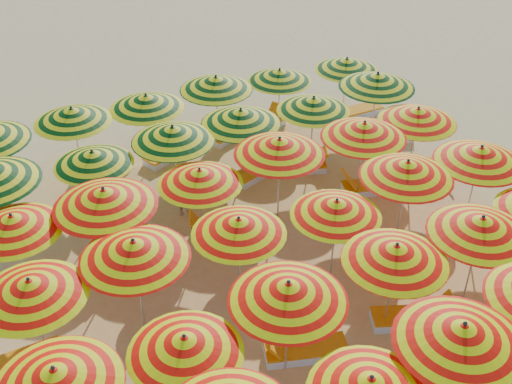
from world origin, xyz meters
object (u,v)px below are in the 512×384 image
umbrella_21 (279,147)px  umbrella_32 (146,102)px  umbrella_26 (173,134)px  lounger_15 (171,153)px  umbrella_7 (185,345)px  lounger_10 (421,166)px  umbrella_13 (134,250)px  lounger_9 (371,187)px  umbrella_12 (30,288)px  umbrella_17 (480,155)px  lounger_4 (304,350)px  umbrella_16 (407,169)px  umbrella_22 (364,130)px  umbrella_20 (200,177)px  lounger_18 (357,112)px  lounger_16 (231,133)px  lounger_13 (384,135)px  umbrella_14 (239,226)px  lounger_6 (18,364)px  umbrella_34 (280,75)px  umbrella_25 (93,158)px  umbrella_18 (13,223)px  lounger_5 (413,318)px  lounger_17 (264,127)px  umbrella_3 (462,334)px  umbrella_33 (216,83)px  umbrella_23 (418,115)px  umbrella_19 (104,198)px  umbrella_10 (481,226)px  umbrella_28 (314,104)px  umbrella_29 (377,80)px  umbrella_31 (72,115)px  lounger_12 (299,165)px  lounger_14 (101,170)px  lounger_7 (135,259)px  umbrella_35 (347,64)px  lounger_11 (259,169)px  umbrella_9 (396,254)px  lounger_8 (223,231)px  umbrella_15 (336,208)px

umbrella_21 → umbrella_32: 4.63m
umbrella_26 → lounger_15: umbrella_26 is taller
umbrella_7 → lounger_10: 10.64m
umbrella_13 → lounger_9: 7.89m
umbrella_12 → umbrella_17: bearing=-0.7°
umbrella_13 → lounger_4: 4.02m
umbrella_16 → umbrella_22: (0.14, 2.02, 0.01)m
umbrella_20 → lounger_18: (7.24, 3.93, -1.77)m
lounger_10 → lounger_16: 6.05m
umbrella_7 → lounger_13: bearing=36.6°
umbrella_14 → lounger_6: 5.25m
umbrella_7 → umbrella_34: umbrella_7 is taller
umbrella_7 → umbrella_25: bearing=88.9°
umbrella_18 → umbrella_26: umbrella_26 is taller
lounger_5 → lounger_17: 9.09m
umbrella_3 → umbrella_33: umbrella_3 is taller
lounger_15 → umbrella_23: bearing=-57.9°
umbrella_21 → umbrella_22: size_ratio=1.20×
umbrella_7 → umbrella_19: size_ratio=1.03×
umbrella_10 → umbrella_16: bearing=91.6°
umbrella_33 → lounger_10: umbrella_33 is taller
umbrella_25 → umbrella_28: size_ratio=0.82×
umbrella_21 → umbrella_22: 2.41m
umbrella_3 → umbrella_20: (-2.03, 6.82, -0.26)m
umbrella_3 → lounger_18: size_ratio=1.56×
lounger_17 → umbrella_33: bearing=157.5°
umbrella_10 → umbrella_14: 5.09m
umbrella_16 → umbrella_29: (2.18, 4.35, 0.03)m
umbrella_31 → umbrella_25: bearing=-90.4°
lounger_12 → lounger_16: 2.86m
umbrella_31 → lounger_6: bearing=-113.8°
umbrella_7 → lounger_5: 5.49m
lounger_14 → lounger_7: bearing=68.2°
umbrella_35 → lounger_18: bearing=-14.3°
umbrella_12 → umbrella_26: 6.09m
umbrella_19 → umbrella_33: bearing=44.6°
umbrella_17 → lounger_5: size_ratio=1.55×
lounger_16 → lounger_17: 1.16m
umbrella_34 → lounger_14: 6.23m
lounger_6 → lounger_11: same height
umbrella_18 → umbrella_29: bearing=11.3°
umbrella_9 → lounger_8: umbrella_9 is taller
umbrella_35 → lounger_18: (0.50, -0.13, -1.77)m
lounger_8 → umbrella_3: bearing=123.3°
umbrella_20 → lounger_4: size_ratio=1.31×
umbrella_14 → umbrella_31: size_ratio=0.79×
umbrella_16 → umbrella_35: size_ratio=1.34×
umbrella_19 → lounger_14: size_ratio=1.36×
umbrella_31 → umbrella_35: 8.79m
umbrella_15 → umbrella_17: 4.22m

